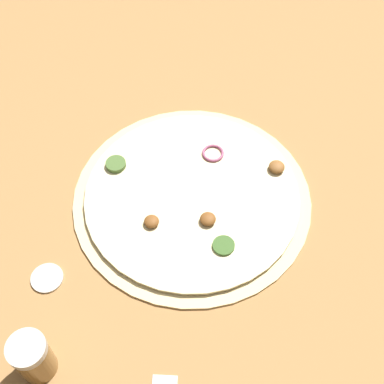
# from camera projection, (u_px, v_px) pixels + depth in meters

# --- Properties ---
(ground_plane) EXTENTS (3.00, 3.00, 0.00)m
(ground_plane) POSITION_uv_depth(u_px,v_px,m) (192.00, 199.00, 0.85)
(ground_plane) COLOR #9E703F
(pizza) EXTENTS (0.38, 0.38, 0.03)m
(pizza) POSITION_uv_depth(u_px,v_px,m) (192.00, 196.00, 0.85)
(pizza) COLOR beige
(pizza) RESTS_ON ground_plane
(spice_jar) EXTENTS (0.05, 0.05, 0.08)m
(spice_jar) POSITION_uv_depth(u_px,v_px,m) (33.00, 357.00, 0.67)
(spice_jar) COLOR olive
(spice_jar) RESTS_ON ground_plane
(loose_cap) EXTENTS (0.05, 0.05, 0.01)m
(loose_cap) POSITION_uv_depth(u_px,v_px,m) (47.00, 277.00, 0.77)
(loose_cap) COLOR beige
(loose_cap) RESTS_ON ground_plane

